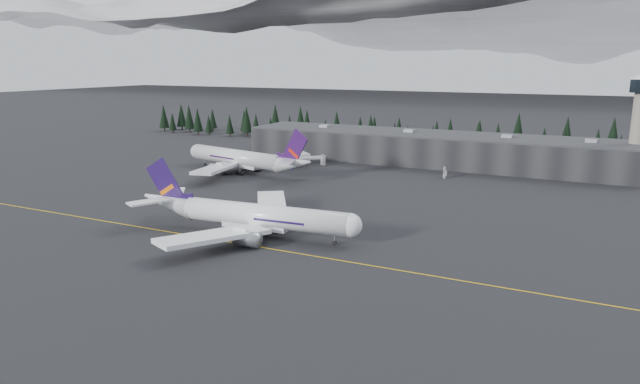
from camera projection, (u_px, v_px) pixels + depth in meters
The scene contains 10 objects.
ground at pixel (281, 247), 131.16m from camera, with size 1400.00×1400.00×0.00m, color black.
taxiline at pixel (277, 250), 129.41m from camera, with size 400.00×0.40×0.02m, color gold.
terminal at pixel (432, 148), 238.78m from camera, with size 160.00×30.00×12.60m.
control_tower at pixel (640, 114), 204.94m from camera, with size 10.00×10.00×37.70m.
treeline at pixel (453, 135), 270.78m from camera, with size 360.00×20.00×15.00m, color black.
mountain_ridge at pixel (568, 86), 1003.36m from camera, with size 4400.00×900.00×420.00m, color white, non-canonical shape.
jet_main at pixel (247, 214), 140.23m from camera, with size 60.50×55.67×17.79m.
jet_parked at pixel (246, 159), 217.93m from camera, with size 63.55×58.03×18.95m.
gse_vehicle_a at pixel (323, 164), 233.92m from camera, with size 2.16×4.68×1.30m, color silver.
gse_vehicle_b at pixel (445, 176), 208.25m from camera, with size 1.84×4.56×1.55m, color white.
Camera 1 is at (63.78, -107.86, 41.76)m, focal length 32.00 mm.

